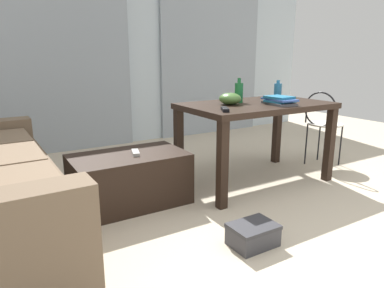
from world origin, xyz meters
name	(u,v)px	position (x,y,z in m)	size (l,w,h in m)	color
ground_plane	(239,185)	(0.00, 1.33, 0.00)	(8.32, 8.32, 0.00)	beige
wall_back	(142,48)	(0.00, 3.47, 1.26)	(5.60, 0.10, 2.52)	silver
curtains	(145,57)	(0.00, 3.38, 1.15)	(3.83, 0.03, 2.30)	#99A3AD
coffee_table	(130,179)	(-1.01, 1.46, 0.20)	(0.89, 0.53, 0.41)	black
craft_table	(256,114)	(0.19, 1.35, 0.64)	(1.34, 0.79, 0.74)	black
wire_chair	(323,119)	(1.11, 1.35, 0.51)	(0.37, 0.38, 0.80)	silver
bottle_near	(239,92)	(0.07, 1.47, 0.83)	(0.08, 0.08, 0.22)	#195B2D
bottle_far	(278,91)	(0.51, 1.42, 0.82)	(0.07, 0.07, 0.19)	teal
bowl	(230,99)	(-0.08, 1.39, 0.79)	(0.19, 0.19, 0.10)	#477033
book_stack	(279,101)	(0.29, 1.17, 0.78)	(0.24, 0.32, 0.07)	#4C4C51
tv_remote_on_table	(225,109)	(-0.34, 1.12, 0.76)	(0.05, 0.16, 0.03)	black
tv_remote_primary	(136,153)	(-0.96, 1.44, 0.42)	(0.05, 0.15, 0.03)	#B7B7B2
shoebox	(253,235)	(-0.58, 0.46, 0.07)	(0.29, 0.22, 0.14)	#38383D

